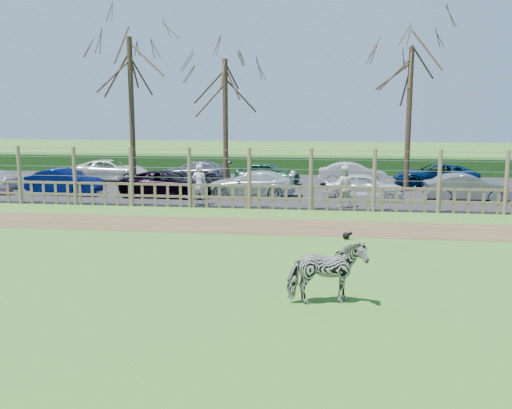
# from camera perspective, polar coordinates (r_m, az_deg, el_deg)

# --- Properties ---
(ground) EXTENTS (120.00, 120.00, 0.00)m
(ground) POSITION_cam_1_polar(r_m,az_deg,el_deg) (15.71, -4.84, -5.36)
(ground) COLOR #579B2E
(ground) RESTS_ON ground
(dirt_strip) EXTENTS (34.00, 2.80, 0.01)m
(dirt_strip) POSITION_cam_1_polar(r_m,az_deg,el_deg) (20.01, -2.09, -2.11)
(dirt_strip) COLOR brown
(dirt_strip) RESTS_ON ground
(asphalt) EXTENTS (44.00, 13.00, 0.04)m
(asphalt) POSITION_cam_1_polar(r_m,az_deg,el_deg) (29.79, 1.13, 1.73)
(asphalt) COLOR #232326
(asphalt) RESTS_ON ground
(hedge) EXTENTS (46.00, 2.00, 1.10)m
(hedge) POSITION_cam_1_polar(r_m,az_deg,el_deg) (36.65, 2.36, 4.00)
(hedge) COLOR #1E4716
(hedge) RESTS_ON ground
(fence) EXTENTS (30.16, 0.16, 2.50)m
(fence) POSITION_cam_1_polar(r_m,az_deg,el_deg) (23.29, -0.66, 1.52)
(fence) COLOR brown
(fence) RESTS_ON ground
(tree_left) EXTENTS (4.80, 4.80, 7.88)m
(tree_left) POSITION_cam_1_polar(r_m,az_deg,el_deg) (29.08, -12.44, 12.38)
(tree_left) COLOR #3D2B1E
(tree_left) RESTS_ON ground
(tree_mid) EXTENTS (4.80, 4.80, 6.83)m
(tree_mid) POSITION_cam_1_polar(r_m,az_deg,el_deg) (28.84, -3.10, 11.12)
(tree_mid) COLOR #3D2B1E
(tree_mid) RESTS_ON ground
(tree_right) EXTENTS (4.80, 4.80, 7.35)m
(tree_right) POSITION_cam_1_polar(r_m,az_deg,el_deg) (29.10, 15.17, 11.53)
(tree_right) COLOR #3D2B1E
(tree_right) RESTS_ON ground
(zebra) EXTENTS (1.74, 1.13, 1.35)m
(zebra) POSITION_cam_1_polar(r_m,az_deg,el_deg) (11.96, 7.06, -6.78)
(zebra) COLOR gray
(zebra) RESTS_ON ground
(visitor_a) EXTENTS (0.66, 0.47, 1.72)m
(visitor_a) POSITION_cam_1_polar(r_m,az_deg,el_deg) (24.21, -5.69, 2.02)
(visitor_a) COLOR silver
(visitor_a) RESTS_ON asphalt
(visitor_b) EXTENTS (0.87, 0.70, 1.72)m
(visitor_b) POSITION_cam_1_polar(r_m,az_deg,el_deg) (23.72, 8.76, 1.80)
(visitor_b) COLOR white
(visitor_b) RESTS_ON asphalt
(crow) EXTENTS (0.30, 0.22, 0.24)m
(crow) POSITION_cam_1_polar(r_m,az_deg,el_deg) (18.10, 9.05, -3.08)
(crow) COLOR black
(crow) RESTS_ON ground
(car_1) EXTENTS (3.75, 1.61, 1.20)m
(car_1) POSITION_cam_1_polar(r_m,az_deg,el_deg) (28.63, -18.55, 2.18)
(car_1) COLOR #030E4B
(car_1) RESTS_ON asphalt
(car_2) EXTENTS (4.39, 2.16, 1.20)m
(car_2) POSITION_cam_1_polar(r_m,az_deg,el_deg) (26.78, -8.90, 2.09)
(car_2) COLOR black
(car_2) RESTS_ON asphalt
(car_3) EXTENTS (4.16, 1.75, 1.20)m
(car_3) POSITION_cam_1_polar(r_m,az_deg,el_deg) (26.38, -0.51, 2.09)
(car_3) COLOR #B1C1BE
(car_3) RESTS_ON asphalt
(car_4) EXTENTS (3.60, 1.61, 1.20)m
(car_4) POSITION_cam_1_polar(r_m,az_deg,el_deg) (25.94, 10.75, 1.80)
(car_4) COLOR white
(car_4) RESTS_ON asphalt
(car_5) EXTENTS (3.70, 1.43, 1.20)m
(car_5) POSITION_cam_1_polar(r_m,az_deg,el_deg) (26.64, 20.38, 1.58)
(car_5) COLOR slate
(car_5) RESTS_ON asphalt
(car_8) EXTENTS (4.45, 2.29, 1.20)m
(car_8) POSITION_cam_1_polar(r_m,az_deg,el_deg) (33.32, -14.35, 3.33)
(car_8) COLOR silver
(car_8) RESTS_ON asphalt
(car_9) EXTENTS (4.14, 1.70, 1.20)m
(car_9) POSITION_cam_1_polar(r_m,az_deg,el_deg) (31.67, -6.32, 3.26)
(car_9) COLOR #545867
(car_9) RESTS_ON asphalt
(car_10) EXTENTS (3.67, 1.85, 1.20)m
(car_10) POSITION_cam_1_polar(r_m,az_deg,el_deg) (30.82, 1.19, 3.15)
(car_10) COLOR #1A502F
(car_10) RESTS_ON asphalt
(car_11) EXTENTS (3.65, 1.28, 1.20)m
(car_11) POSITION_cam_1_polar(r_m,az_deg,el_deg) (30.84, 9.67, 3.02)
(car_11) COLOR #BABBB6
(car_11) RESTS_ON asphalt
(car_12) EXTENTS (4.35, 2.06, 1.20)m
(car_12) POSITION_cam_1_polar(r_m,az_deg,el_deg) (31.29, 17.48, 2.81)
(car_12) COLOR #06224C
(car_12) RESTS_ON asphalt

